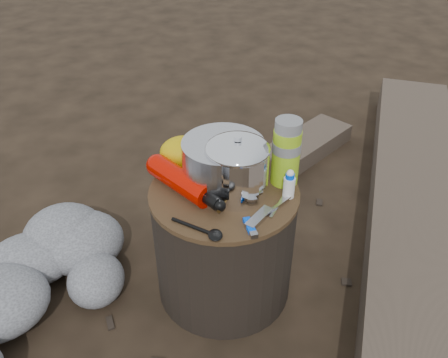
{
  "coord_description": "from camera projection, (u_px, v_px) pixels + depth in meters",
  "views": [
    {
      "loc": [
        -0.15,
        -1.17,
        1.31
      ],
      "look_at": [
        0.0,
        0.0,
        0.48
      ],
      "focal_mm": 37.41,
      "sensor_mm": 36.0,
      "label": 1
    }
  ],
  "objects": [
    {
      "name": "camping_pot",
      "position": [
        237.0,
        167.0,
        1.4
      ],
      "size": [
        0.19,
        0.19,
        0.19
      ],
      "primitive_type": "cylinder",
      "color": "white",
      "rests_on": "stump"
    },
    {
      "name": "stuff_sack",
      "position": [
        183.0,
        152.0,
        1.56
      ],
      "size": [
        0.15,
        0.13,
        0.1
      ],
      "primitive_type": "ellipsoid",
      "color": "#C7A408",
      "rests_on": "stump"
    },
    {
      "name": "travel_mug",
      "position": [
        244.0,
        148.0,
        1.56
      ],
      "size": [
        0.08,
        0.08,
        0.12
      ],
      "primitive_type": "cylinder",
      "color": "black",
      "rests_on": "stump"
    },
    {
      "name": "pot_grabber",
      "position": [
        278.0,
        205.0,
        1.4
      ],
      "size": [
        0.11,
        0.11,
        0.01
      ],
      "primitive_type": null,
      "rotation": [
        0.0,
        0.0,
        -0.74
      ],
      "color": "#A8A8AC",
      "rests_on": "stump"
    },
    {
      "name": "ground",
      "position": [
        224.0,
        285.0,
        1.72
      ],
      "size": [
        60.0,
        60.0,
        0.0
      ],
      "primitive_type": "plane",
      "color": "black",
      "rests_on": "ground"
    },
    {
      "name": "fuel_bottle",
      "position": [
        181.0,
        181.0,
        1.45
      ],
      "size": [
        0.25,
        0.3,
        0.08
      ],
      "primitive_type": null,
      "rotation": [
        0.0,
        0.0,
        0.64
      ],
      "color": "#C80C00",
      "rests_on": "stump"
    },
    {
      "name": "rock_ring",
      "position": [
        32.0,
        338.0,
        1.41
      ],
      "size": [
        0.5,
        1.09,
        0.21
      ],
      "primitive_type": null,
      "color": "slate",
      "rests_on": "ground"
    },
    {
      "name": "spork",
      "position": [
        193.0,
        226.0,
        1.32
      ],
      "size": [
        0.15,
        0.12,
        0.01
      ],
      "primitive_type": null,
      "rotation": [
        0.0,
        0.0,
        0.93
      ],
      "color": "black",
      "rests_on": "stump"
    },
    {
      "name": "stump",
      "position": [
        224.0,
        242.0,
        1.59
      ],
      "size": [
        0.47,
        0.47,
        0.44
      ],
      "primitive_type": "cylinder",
      "color": "black",
      "rests_on": "ground"
    },
    {
      "name": "foil_windscreen",
      "position": [
        223.0,
        164.0,
        1.45
      ],
      "size": [
        0.26,
        0.26,
        0.16
      ],
      "primitive_type": "cylinder",
      "color": "#BAB9C0",
      "rests_on": "stump"
    },
    {
      "name": "thermos",
      "position": [
        286.0,
        152.0,
        1.45
      ],
      "size": [
        0.09,
        0.09,
        0.22
      ],
      "primitive_type": "cylinder",
      "color": "#96C61B",
      "rests_on": "stump"
    },
    {
      "name": "food_pouch",
      "position": [
        211.0,
        148.0,
        1.55
      ],
      "size": [
        0.1,
        0.05,
        0.13
      ],
      "primitive_type": "cube",
      "rotation": [
        0.0,
        0.0,
        -0.32
      ],
      "color": "#0F1456",
      "rests_on": "stump"
    },
    {
      "name": "lighter",
      "position": [
        249.0,
        226.0,
        1.32
      ],
      "size": [
        0.03,
        0.08,
        0.01
      ],
      "primitive_type": "cube",
      "rotation": [
        0.0,
        0.0,
        0.13
      ],
      "color": "#0046EE",
      "rests_on": "stump"
    },
    {
      "name": "squeeze_bottle",
      "position": [
        289.0,
        185.0,
        1.42
      ],
      "size": [
        0.04,
        0.04,
        0.09
      ],
      "primitive_type": "cylinder",
      "color": "white",
      "rests_on": "stump"
    },
    {
      "name": "log_small",
      "position": [
        273.0,
        166.0,
        2.28
      ],
      "size": [
        0.99,
        0.85,
        0.09
      ],
      "primitive_type": "cube",
      "rotation": [
        0.0,
        0.0,
        -0.89
      ],
      "color": "#44382E",
      "rests_on": "ground"
    },
    {
      "name": "log_main",
      "position": [
        415.0,
        198.0,
        2.0
      ],
      "size": [
        1.22,
        2.1,
        0.18
      ],
      "primitive_type": "cube",
      "rotation": [
        0.0,
        0.0,
        -0.43
      ],
      "color": "#44382E",
      "rests_on": "ground"
    },
    {
      "name": "multitool",
      "position": [
        259.0,
        218.0,
        1.35
      ],
      "size": [
        0.1,
        0.1,
        0.02
      ],
      "primitive_type": "cube",
      "rotation": [
        0.0,
        0.0,
        -0.76
      ],
      "color": "#A8A8AC",
      "rests_on": "stump"
    }
  ]
}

